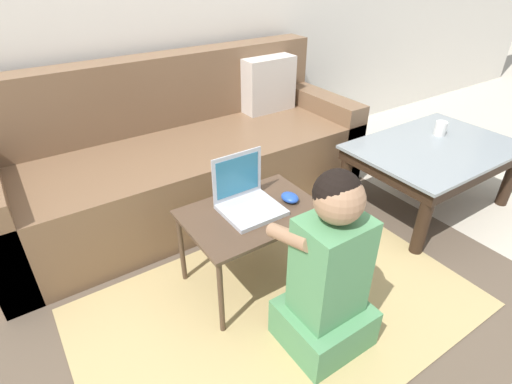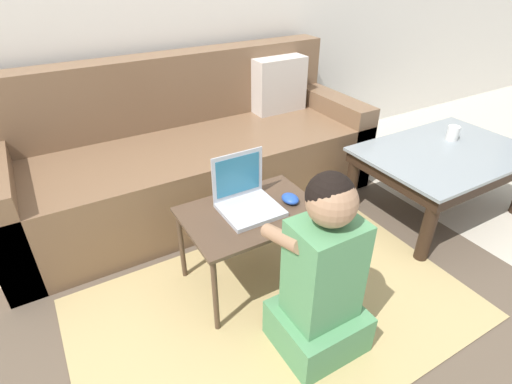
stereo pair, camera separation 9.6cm
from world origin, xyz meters
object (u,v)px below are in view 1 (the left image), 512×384
cup_on_table (441,128)px  laptop_desk (253,220)px  laptop (248,201)px  coffee_table (434,156)px  computer_mouse (290,197)px  couch (185,159)px  person_seated (328,277)px

cup_on_table → laptop_desk: bearing=-177.9°
laptop → cup_on_table: (1.44, 0.02, 0.01)m
laptop → coffee_table: bearing=-3.0°
laptop → cup_on_table: laptop is taller
cup_on_table → laptop: bearing=-179.1°
laptop → computer_mouse: size_ratio=2.69×
couch → laptop: size_ratio=8.69×
laptop_desk → person_seated: person_seated is taller
couch → cup_on_table: (1.38, -0.79, 0.16)m
couch → person_seated: bearing=-90.6°
computer_mouse → cup_on_table: 1.25m
coffee_table → computer_mouse: (-1.09, 0.01, 0.08)m
laptop → couch: bearing=85.7°
laptop → person_seated: size_ratio=0.31×
person_seated → laptop_desk: bearing=95.8°
person_seated → cup_on_table: bearing=20.0°
laptop_desk → coffee_table: bearing=-1.6°
laptop_desk → cup_on_table: bearing=2.1°
laptop_desk → cup_on_table: 1.44m
laptop_desk → person_seated: (0.05, -0.45, -0.01)m
couch → laptop_desk: (-0.06, -0.85, 0.06)m
couch → laptop_desk: 0.85m
coffee_table → computer_mouse: 1.09m
laptop → cup_on_table: 1.44m
laptop_desk → laptop: size_ratio=2.40×
coffee_table → computer_mouse: size_ratio=10.38×
person_seated → cup_on_table: (1.39, 0.51, 0.10)m
laptop_desk → computer_mouse: bearing=-6.6°
coffee_table → person_seated: person_seated is taller
laptop_desk → computer_mouse: computer_mouse is taller
couch → laptop_desk: size_ratio=3.61×
laptop_desk → laptop: laptop is taller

